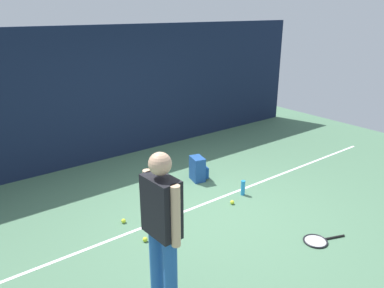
% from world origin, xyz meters
% --- Properties ---
extents(ground_plane, '(12.00, 12.00, 0.00)m').
position_xyz_m(ground_plane, '(0.00, 0.00, 0.00)').
color(ground_plane, '#4C7556').
extents(back_fence, '(10.00, 0.10, 2.65)m').
position_xyz_m(back_fence, '(0.00, 3.00, 1.32)').
color(back_fence, '#141E38').
rests_on(back_fence, ground).
extents(court_line, '(9.00, 0.05, 0.00)m').
position_xyz_m(court_line, '(0.00, 0.25, 0.00)').
color(court_line, white).
rests_on(court_line, ground).
extents(tennis_player, '(0.24, 0.53, 1.70)m').
position_xyz_m(tennis_player, '(-1.55, -1.14, 0.97)').
color(tennis_player, '#2659A5').
rests_on(tennis_player, ground).
extents(tennis_racket, '(0.64, 0.42, 0.03)m').
position_xyz_m(tennis_racket, '(0.68, -1.46, 0.01)').
color(tennis_racket, black).
rests_on(tennis_racket, ground).
extents(backpack, '(0.34, 0.34, 0.44)m').
position_xyz_m(backpack, '(0.61, 1.01, 0.21)').
color(backpack, '#1E478C').
rests_on(backpack, ground).
extents(tennis_ball_near_player, '(0.07, 0.07, 0.07)m').
position_xyz_m(tennis_ball_near_player, '(-1.15, 0.53, 0.03)').
color(tennis_ball_near_player, '#CCE033').
rests_on(tennis_ball_near_player, ground).
extents(tennis_ball_by_fence, '(0.07, 0.07, 0.07)m').
position_xyz_m(tennis_ball_by_fence, '(-1.14, -0.06, 0.03)').
color(tennis_ball_by_fence, '#CCE033').
rests_on(tennis_ball_by_fence, ground).
extents(tennis_ball_mid_court, '(0.07, 0.07, 0.07)m').
position_xyz_m(tennis_ball_mid_court, '(0.48, -0.02, 0.03)').
color(tennis_ball_mid_court, '#CCE033').
rests_on(tennis_ball_mid_court, ground).
extents(water_bottle, '(0.07, 0.07, 0.25)m').
position_xyz_m(water_bottle, '(0.84, 0.11, 0.13)').
color(water_bottle, '#268CD8').
rests_on(water_bottle, ground).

